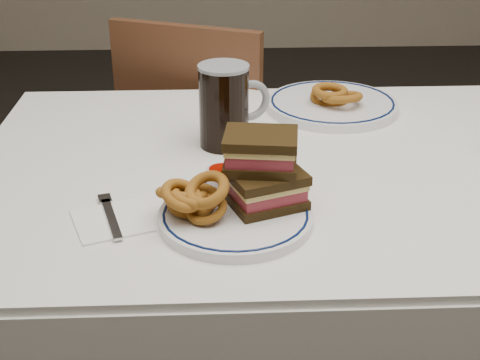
{
  "coord_description": "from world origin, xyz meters",
  "views": [
    {
      "loc": [
        -0.17,
        -1.15,
        1.29
      ],
      "look_at": [
        -0.13,
        -0.22,
        0.82
      ],
      "focal_mm": 50.0,
      "sensor_mm": 36.0,
      "label": 1
    }
  ],
  "objects_px": {
    "chair_far": "(206,156)",
    "far_plate": "(332,104)",
    "reuben_sandwich": "(264,170)",
    "beer_mug": "(226,105)",
    "main_plate": "(236,216)"
  },
  "relations": [
    {
      "from": "chair_far",
      "to": "reuben_sandwich",
      "type": "distance_m",
      "value": 0.88
    },
    {
      "from": "chair_far",
      "to": "reuben_sandwich",
      "type": "height_order",
      "value": "chair_far"
    },
    {
      "from": "chair_far",
      "to": "beer_mug",
      "type": "xyz_separation_m",
      "value": [
        0.05,
        -0.53,
        0.35
      ]
    },
    {
      "from": "reuben_sandwich",
      "to": "beer_mug",
      "type": "xyz_separation_m",
      "value": [
        -0.05,
        0.28,
        0.01
      ]
    },
    {
      "from": "reuben_sandwich",
      "to": "far_plate",
      "type": "height_order",
      "value": "reuben_sandwich"
    },
    {
      "from": "chair_far",
      "to": "main_plate",
      "type": "bearing_deg",
      "value": -86.09
    },
    {
      "from": "reuben_sandwich",
      "to": "far_plate",
      "type": "bearing_deg",
      "value": 67.66
    },
    {
      "from": "chair_far",
      "to": "main_plate",
      "type": "xyz_separation_m",
      "value": [
        0.06,
        -0.84,
        0.28
      ]
    },
    {
      "from": "beer_mug",
      "to": "far_plate",
      "type": "bearing_deg",
      "value": 37.84
    },
    {
      "from": "main_plate",
      "to": "beer_mug",
      "type": "distance_m",
      "value": 0.32
    },
    {
      "from": "main_plate",
      "to": "chair_far",
      "type": "bearing_deg",
      "value": 93.91
    },
    {
      "from": "reuben_sandwich",
      "to": "far_plate",
      "type": "distance_m",
      "value": 0.51
    },
    {
      "from": "far_plate",
      "to": "main_plate",
      "type": "bearing_deg",
      "value": -115.52
    },
    {
      "from": "chair_far",
      "to": "far_plate",
      "type": "height_order",
      "value": "chair_far"
    },
    {
      "from": "chair_far",
      "to": "main_plate",
      "type": "relative_size",
      "value": 3.6
    }
  ]
}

